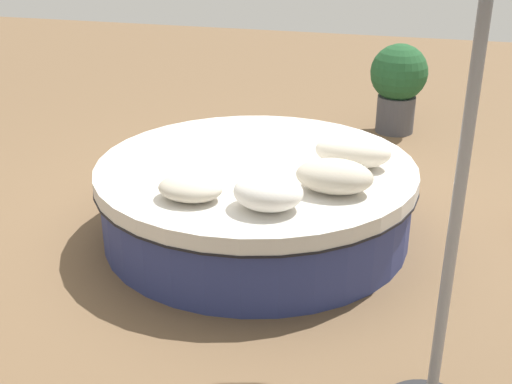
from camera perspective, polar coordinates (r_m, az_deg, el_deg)
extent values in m
plane|color=brown|center=(4.77, 0.00, -3.58)|extent=(16.00, 16.00, 0.00)
cylinder|color=navy|center=(4.68, 0.00, -1.23)|extent=(2.17, 2.17, 0.43)
cylinder|color=black|center=(4.59, 0.00, 1.21)|extent=(2.25, 2.25, 0.02)
cylinder|color=silver|center=(4.57, 0.00, 1.85)|extent=(2.24, 2.24, 0.11)
ellipsoid|color=beige|center=(4.00, -5.76, 0.33)|extent=(0.40, 0.31, 0.14)
ellipsoid|color=white|center=(3.85, 1.08, -0.01)|extent=(0.42, 0.36, 0.21)
ellipsoid|color=beige|center=(4.10, 6.87, 1.38)|extent=(0.49, 0.34, 0.21)
ellipsoid|color=silver|center=(4.51, 8.46, 3.52)|extent=(0.52, 0.30, 0.22)
cylinder|color=#99999E|center=(2.65, 17.36, 0.08)|extent=(0.05, 0.05, 2.37)
cylinder|color=#4C4C51|center=(6.99, 12.08, 6.68)|extent=(0.39, 0.39, 0.38)
sphere|color=#23562D|center=(6.88, 12.39, 10.16)|extent=(0.58, 0.58, 0.58)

